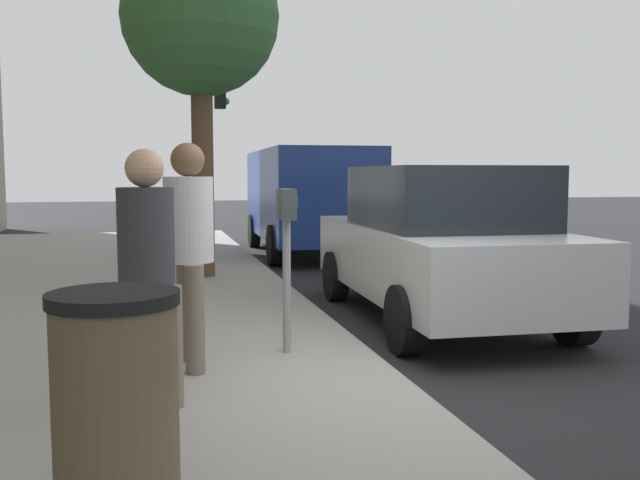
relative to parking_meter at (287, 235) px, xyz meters
name	(u,v)px	position (x,y,z in m)	size (l,w,h in m)	color
ground_plane	(394,386)	(-0.68, -0.73, -1.17)	(80.00, 80.00, 0.00)	#232326
parking_meter	(287,235)	(0.00, 0.00, 0.00)	(0.36, 0.12, 1.41)	gray
pedestrian_at_meter	(189,236)	(-0.28, 0.83, 0.03)	(0.53, 0.39, 1.78)	#726656
pedestrian_bystander	(146,257)	(-1.10, 1.16, -0.03)	(0.37, 0.44, 1.70)	#726656
parked_sedan_near	(439,243)	(1.55, -2.08, -0.27)	(4.46, 2.08, 1.77)	silver
parked_van_far	(308,195)	(8.42, -2.08, 0.09)	(5.26, 2.26, 2.18)	navy
street_tree	(201,20)	(4.73, 0.35, 2.76)	(2.31, 2.31, 4.99)	brown
traffic_signal	(215,127)	(7.55, -0.09, 1.41)	(0.24, 0.44, 3.60)	black
trash_bin	(116,401)	(-2.60, 1.29, -0.51)	(0.59, 0.59, 1.01)	brown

